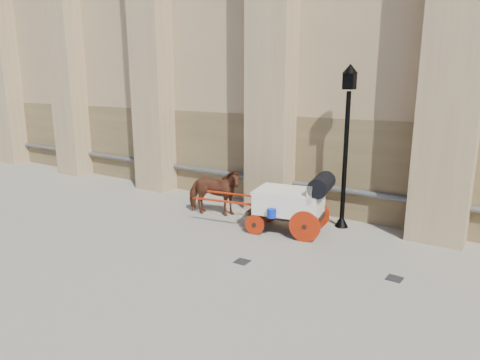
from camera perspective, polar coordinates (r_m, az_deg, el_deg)
The scene contains 6 objects.
ground at distance 10.59m, azimuth -1.08°, elevation -9.56°, with size 90.00×90.00×0.00m, color gray.
horse at distance 13.15m, azimuth -3.50°, elevation -1.57°, with size 0.81×1.77×1.50m, color brown.
carriage at distance 11.69m, azimuth 7.15°, elevation -2.74°, with size 3.97×1.71×1.68m.
street_lamp at distance 12.09m, azimuth 13.96°, elevation 4.82°, with size 0.42×0.42×4.51m.
drain_grate_near at distance 10.05m, azimuth 0.28°, elevation -10.82°, with size 0.32×0.32×0.01m, color black.
drain_grate_far at distance 9.82m, azimuth 19.91°, elevation -12.25°, with size 0.32×0.32×0.01m, color black.
Camera 1 is at (5.55, -8.03, 4.10)m, focal length 32.00 mm.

